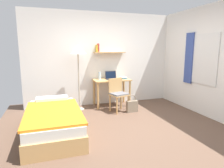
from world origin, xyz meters
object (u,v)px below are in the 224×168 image
handbag (132,106)px  desk (112,85)px  standing_lamp (78,53)px  bed (54,121)px  laptop (111,77)px  water_bottle (100,76)px  desk_chair (118,93)px  book_stack (123,78)px

handbag → desk: bearing=114.7°
desk → standing_lamp: standing_lamp is taller
standing_lamp → handbag: size_ratio=3.85×
bed → standing_lamp: 1.95m
laptop → water_bottle: size_ratio=1.55×
desk_chair → standing_lamp: size_ratio=0.50×
laptop → handbag: (0.32, -0.74, -0.66)m
water_bottle → desk: bearing=-13.4°
desk → laptop: laptop is taller
desk → book_stack: size_ratio=4.04×
desk_chair → water_bottle: water_bottle is taller
desk_chair → laptop: bearing=90.6°
bed → laptop: laptop is taller
bed → standing_lamp: bearing=62.4°
standing_lamp → water_bottle: size_ratio=8.10×
bed → desk: (1.62, 1.42, 0.37)m
standing_lamp → handbag: (1.25, -0.60, -1.34)m
desk_chair → laptop: 0.64m
desk_chair → standing_lamp: 1.44m
laptop → bed: bearing=-137.9°
desk → standing_lamp: 1.29m
book_stack → handbag: (-0.03, -0.72, -0.63)m
laptop → handbag: bearing=-66.5°
standing_lamp → book_stack: size_ratio=6.80×
standing_lamp → book_stack: standing_lamp is taller
water_bottle → standing_lamp: bearing=-163.7°
bed → water_bottle: water_bottle is taller
desk → book_stack: 0.40m
bed → handbag: (1.94, 0.72, -0.08)m
desk → handbag: (0.32, -0.70, -0.45)m
bed → desk_chair: bearing=29.3°
desk_chair → handbag: (0.32, -0.19, -0.32)m
bed → book_stack: bearing=36.2°
standing_lamp → water_bottle: bearing=16.3°
laptop → water_bottle: bearing=173.8°
laptop → water_bottle: (-0.32, 0.04, 0.05)m
desk_chair → laptop: size_ratio=2.60×
desk → laptop: size_ratio=3.09×
desk → laptop: (-0.00, 0.04, 0.21)m
desk → book_stack: book_stack is taller
laptop → handbag: 1.04m
handbag → bed: bearing=-159.6°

